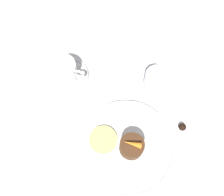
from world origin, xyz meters
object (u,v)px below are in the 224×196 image
at_px(dessert_cake, 130,146).
at_px(fork, 190,161).
at_px(wine_glass, 154,81).
at_px(coffee_cup, 60,70).
at_px(dinner_plate, 125,145).

bearing_deg(dessert_cake, fork, 1.23).
bearing_deg(wine_glass, coffee_cup, -178.55).
height_order(dinner_plate, fork, dinner_plate).
xyz_separation_m(wine_glass, dessert_cake, (-0.03, -0.19, -0.04)).
relative_size(dinner_plate, fork, 1.46).
bearing_deg(coffee_cup, dessert_cake, -35.84).
height_order(dinner_plate, coffee_cup, coffee_cup).
xyz_separation_m(dinner_plate, coffee_cup, (-0.25, 0.18, 0.03)).
relative_size(wine_glass, dessert_cake, 1.62).
relative_size(wine_glass, fork, 0.57).
height_order(fork, dessert_cake, dessert_cake).
xyz_separation_m(dinner_plate, wine_glass, (0.05, 0.19, 0.06)).
bearing_deg(wine_glass, dinner_plate, -103.63).
bearing_deg(fork, dessert_cake, -178.77).
bearing_deg(wine_glass, dessert_cake, -99.55).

